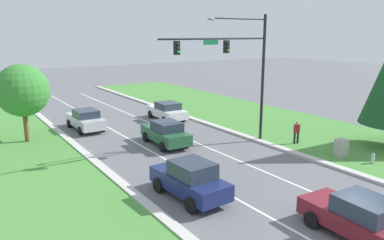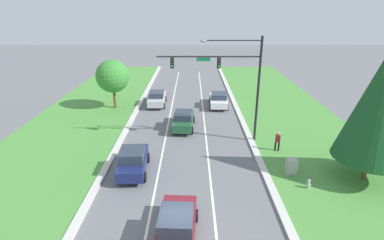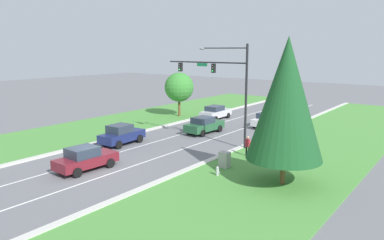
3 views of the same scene
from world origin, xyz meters
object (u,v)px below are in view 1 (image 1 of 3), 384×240
Objects in this scene: burgundy_sedan at (360,218)px; utility_cabinet at (341,149)px; traffic_signal_mast at (238,60)px; white_sedan at (167,111)px; pedestrian at (297,131)px; navy_sedan at (190,180)px; oak_near_left_tree at (22,91)px; silver_sedan at (85,120)px; forest_sedan at (166,133)px; fire_hydrant at (373,159)px.

burgundy_sedan is 9.81m from utility_cabinet.
white_sedan is at bearing 90.42° from traffic_signal_mast.
traffic_signal_mast is 5.22× the size of pedestrian.
white_sedan is at bearing 61.10° from navy_sedan.
white_sedan is 12.20m from oak_near_left_tree.
traffic_signal_mast is 1.59× the size of oak_near_left_tree.
silver_sedan is 3.88× the size of utility_cabinet.
silver_sedan is 19.10m from utility_cabinet.
oak_near_left_tree is (-7.99, 20.55, 2.87)m from burgundy_sedan.
burgundy_sedan is at bearing -82.21° from silver_sedan.
white_sedan is (3.89, 6.67, -0.03)m from forest_sedan.
white_sedan is 21.66m from burgundy_sedan.
silver_sedan reaches higher than utility_cabinet.
silver_sedan is at bearing 125.07° from utility_cabinet.
traffic_signal_mast is at bearing 119.98° from fire_hydrant.
burgundy_sedan is (-3.91, -11.79, -5.00)m from traffic_signal_mast.
utility_cabinet is at bearing -44.60° from forest_sedan.
forest_sedan is at bearing -16.89° from pedestrian.
oak_near_left_tree reaches higher than burgundy_sedan.
traffic_signal_mast is at bearing -13.70° from pedestrian.
burgundy_sedan is (3.34, -6.50, -0.06)m from navy_sedan.
navy_sedan is at bearing 169.70° from fire_hydrant.
forest_sedan is at bearing 92.98° from burgundy_sedan.
utility_cabinet is at bearing 107.38° from fire_hydrant.
silver_sedan reaches higher than white_sedan.
navy_sedan reaches higher than burgundy_sedan.
forest_sedan is 2.76× the size of pedestrian.
fire_hydrant is at bearing 112.55° from pedestrian.
silver_sedan is 22.08m from burgundy_sedan.
traffic_signal_mast is 10.25m from navy_sedan.
oak_near_left_tree reaches higher than navy_sedan.
pedestrian is (3.73, -11.61, 0.11)m from white_sedan.
forest_sedan is 1.04× the size of burgundy_sedan.
oak_near_left_tree reaches higher than utility_cabinet.
oak_near_left_tree is (-15.55, 10.84, 2.78)m from pedestrian.
traffic_signal_mast is at bearing 123.44° from utility_cabinet.
pedestrian is at bearing 13.35° from navy_sedan.
pedestrian is at bearing 96.51° from fire_hydrant.
white_sedan reaches higher than utility_cabinet.
forest_sedan is 7.73m from white_sedan.
silver_sedan is at bearing -31.91° from pedestrian.
navy_sedan reaches higher than utility_cabinet.
pedestrian is 5.37m from fire_hydrant.
forest_sedan is at bearing -66.23° from silver_sedan.
navy_sedan is 0.80× the size of oak_near_left_tree.
oak_near_left_tree is at bearing 135.03° from fire_hydrant.
traffic_signal_mast reaches higher than silver_sedan.
silver_sedan is 2.76× the size of pedestrian.
forest_sedan is at bearing 144.33° from traffic_signal_mast.
silver_sedan is at bearing 117.94° from forest_sedan.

